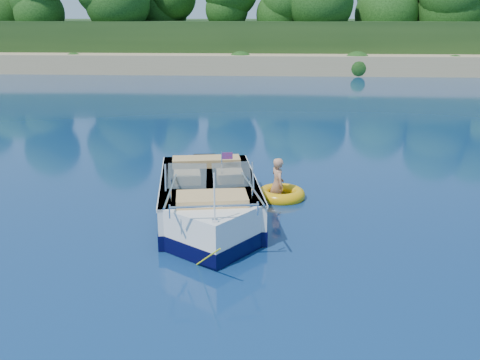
% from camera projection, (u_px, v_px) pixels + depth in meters
% --- Properties ---
extents(ground, '(160.00, 160.00, 0.00)m').
position_uv_depth(ground, '(106.00, 299.00, 8.64)').
color(ground, '#0B244F').
rests_on(ground, ground).
extents(shoreline, '(170.00, 59.00, 6.00)m').
position_uv_depth(shoreline, '(256.00, 44.00, 69.20)').
color(shoreline, tan).
rests_on(shoreline, ground).
extents(treeline, '(150.00, 7.12, 8.19)m').
position_uv_depth(treeline, '(247.00, 2.00, 46.14)').
color(treeline, black).
rests_on(treeline, ground).
extents(motorboat, '(2.79, 5.99, 2.01)m').
position_uv_depth(motorboat, '(209.00, 204.00, 11.89)').
color(motorboat, white).
rests_on(motorboat, ground).
extents(tow_tube, '(1.51, 1.51, 0.33)m').
position_uv_depth(tow_tube, '(281.00, 195.00, 13.47)').
color(tow_tube, '#F1A90B').
rests_on(tow_tube, ground).
extents(boy, '(0.62, 0.84, 1.51)m').
position_uv_depth(boy, '(277.00, 197.00, 13.52)').
color(boy, tan).
rests_on(boy, ground).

